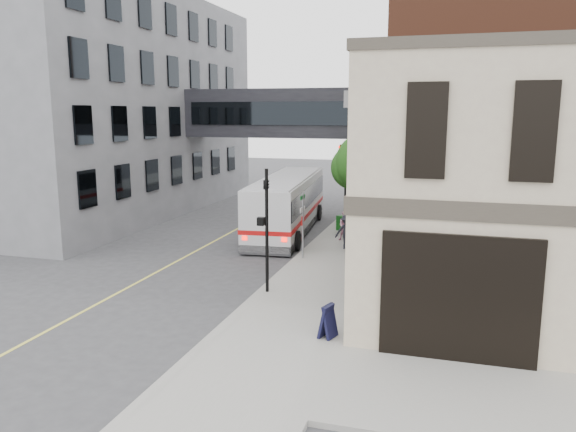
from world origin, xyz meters
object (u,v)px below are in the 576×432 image
Objects in this scene: pedestrian_b at (345,226)px; pedestrian_c at (347,232)px; bus at (287,202)px; sandwich_board at (328,321)px; newspaper_box at (341,223)px; pedestrian_a at (364,226)px.

pedestrian_b is 0.92× the size of pedestrian_c.
pedestrian_b is at bearing -26.21° from bus.
pedestrian_c is at bearing 115.05° from sandwich_board.
pedestrian_c reaches higher than sandwich_board.
pedestrian_b is 12.57m from sandwich_board.
pedestrian_c is (0.37, -1.70, 0.07)m from pedestrian_b.
bus is 6.94× the size of pedestrian_c.
pedestrian_c is 2.00× the size of newspaper_box.
newspaper_box is 15.06m from sandwich_board.
bus reaches higher than pedestrian_c.
bus reaches higher than newspaper_box.
pedestrian_b is at bearing 91.19° from pedestrian_c.
bus reaches higher than sandwich_board.
bus is 6.32× the size of pedestrian_a.
bus is 11.64× the size of sandwich_board.
pedestrian_a is (4.64, -2.32, -0.64)m from bus.
pedestrian_b is 1.74m from pedestrian_c.
pedestrian_a is 1.20× the size of pedestrian_b.
bus is 5.23m from pedestrian_a.
pedestrian_a is 11.91m from sandwich_board.
newspaper_box is (-1.74, 2.96, -0.50)m from pedestrian_a.
bus reaches higher than pedestrian_b.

